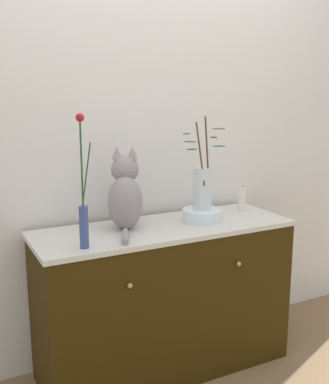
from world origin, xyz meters
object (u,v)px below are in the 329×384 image
at_px(cat_sitting, 125,194).
at_px(candle_pillar, 242,200).
at_px(vase_slim_green, 83,210).
at_px(vase_glass_clear, 203,186).
at_px(bowl_porcelain, 202,215).
at_px(sideboard, 165,298).

bearing_deg(cat_sitting, candle_pillar, 1.17).
xyz_separation_m(vase_slim_green, vase_glass_clear, (0.70, 0.14, 0.02)).
height_order(cat_sitting, bowl_porcelain, cat_sitting).
distance_m(sideboard, bowl_porcelain, 0.49).
distance_m(cat_sitting, vase_slim_green, 0.35).
distance_m(cat_sitting, bowl_porcelain, 0.45).
bearing_deg(sideboard, vase_slim_green, -162.74).
relative_size(sideboard, vase_glass_clear, 2.75).
bearing_deg(vase_glass_clear, vase_slim_green, -168.60).
bearing_deg(cat_sitting, vase_slim_green, -144.05).
xyz_separation_m(sideboard, bowl_porcelain, (0.23, -0.00, 0.43)).
bearing_deg(sideboard, candle_pillar, 7.58).
bearing_deg(cat_sitting, vase_glass_clear, -8.62).
bearing_deg(vase_glass_clear, sideboard, 178.39).
distance_m(sideboard, vase_glass_clear, 0.63).
relative_size(sideboard, bowl_porcelain, 6.44).
bearing_deg(vase_slim_green, cat_sitting, 35.95).
relative_size(sideboard, candle_pillar, 9.14).
relative_size(cat_sitting, candle_pillar, 2.77).
bearing_deg(bowl_porcelain, vase_glass_clear, -122.24).
xyz_separation_m(vase_slim_green, candle_pillar, (1.02, 0.22, -0.11)).
xyz_separation_m(sideboard, vase_slim_green, (-0.47, -0.15, 0.58)).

